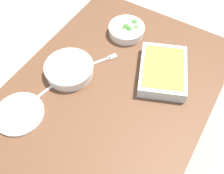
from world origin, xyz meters
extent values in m
plane|color=#9E9389|center=(0.00, 0.00, 0.00)|extent=(6.00, 6.00, 0.00)
cube|color=brown|center=(0.00, 0.00, 0.72)|extent=(1.20, 0.90, 0.04)
cylinder|color=brown|center=(0.54, -0.39, 0.35)|extent=(0.06, 0.06, 0.70)
cylinder|color=brown|center=(0.54, 0.39, 0.35)|extent=(0.06, 0.06, 0.70)
cylinder|color=white|center=(-0.04, 0.22, 0.77)|extent=(0.23, 0.23, 0.05)
torus|color=white|center=(-0.04, 0.22, 0.79)|extent=(0.24, 0.24, 0.01)
cylinder|color=olive|center=(-0.04, 0.22, 0.77)|extent=(0.19, 0.19, 0.03)
sphere|color=#C66633|center=(-0.03, 0.21, 0.79)|extent=(0.02, 0.02, 0.02)
sphere|color=olive|center=(-0.03, 0.18, 0.79)|extent=(0.02, 0.02, 0.02)
sphere|color=olive|center=(-0.06, 0.26, 0.79)|extent=(0.02, 0.02, 0.02)
sphere|color=#C66633|center=(-0.02, 0.19, 0.79)|extent=(0.02, 0.02, 0.02)
sphere|color=silver|center=(-0.05, 0.24, 0.79)|extent=(0.02, 0.02, 0.02)
sphere|color=olive|center=(-0.03, 0.22, 0.79)|extent=(0.02, 0.02, 0.02)
cylinder|color=white|center=(0.35, 0.12, 0.77)|extent=(0.19, 0.19, 0.05)
torus|color=white|center=(0.35, 0.12, 0.79)|extent=(0.20, 0.20, 0.01)
cylinder|color=#8CB272|center=(0.35, 0.12, 0.77)|extent=(0.16, 0.16, 0.02)
sphere|color=#569E42|center=(0.35, 0.11, 0.78)|extent=(0.02, 0.02, 0.02)
sphere|color=#478C38|center=(0.41, 0.10, 0.79)|extent=(0.03, 0.03, 0.03)
sphere|color=#478C38|center=(0.35, 0.12, 0.79)|extent=(0.04, 0.04, 0.04)
sphere|color=#569E42|center=(0.33, 0.13, 0.78)|extent=(0.02, 0.02, 0.02)
sphere|color=#569E42|center=(0.37, 0.08, 0.79)|extent=(0.03, 0.03, 0.03)
sphere|color=#3D7A33|center=(0.34, 0.10, 0.79)|extent=(0.03, 0.03, 0.03)
cube|color=silver|center=(0.19, -0.17, 0.77)|extent=(0.36, 0.32, 0.06)
cube|color=gold|center=(0.19, -0.17, 0.78)|extent=(0.32, 0.28, 0.04)
cylinder|color=white|center=(-0.34, 0.27, 0.75)|extent=(0.22, 0.22, 0.01)
cube|color=silver|center=(-0.19, 0.25, 0.74)|extent=(0.14, 0.04, 0.01)
ellipsoid|color=silver|center=(-0.10, 0.24, 0.75)|extent=(0.04, 0.03, 0.01)
cube|color=silver|center=(0.09, 0.14, 0.74)|extent=(0.12, 0.09, 0.01)
cube|color=silver|center=(0.16, 0.10, 0.74)|extent=(0.05, 0.04, 0.01)
camera|label=1|loc=(-0.61, -0.37, 1.76)|focal=42.02mm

